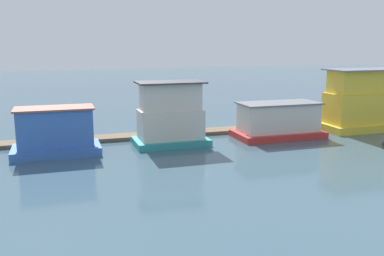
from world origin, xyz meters
name	(u,v)px	position (x,y,z in m)	size (l,w,h in m)	color
ground_plane	(188,143)	(0.00, 0.00, 0.00)	(200.00, 200.00, 0.00)	#385160
dock_walkway	(178,134)	(0.00, 3.05, 0.15)	(51.00, 1.89, 0.30)	brown
houseboat_blue	(56,133)	(-9.89, -0.42, 1.54)	(6.02, 3.34, 3.36)	#3866B7
houseboat_teal	(170,116)	(-1.42, -0.01, 2.21)	(5.66, 3.47, 4.89)	teal
houseboat_red	(278,121)	(7.80, -0.21, 1.37)	(7.31, 3.73, 2.93)	red
houseboat_yellow	(363,102)	(16.60, 0.31, 2.50)	(7.49, 3.76, 5.49)	gold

